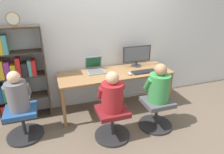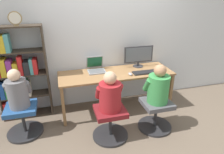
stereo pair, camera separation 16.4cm
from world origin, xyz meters
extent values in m
plane|color=brown|center=(0.00, 0.00, 0.00)|extent=(14.00, 14.00, 0.00)
cube|color=silver|center=(0.00, 0.73, 1.30)|extent=(10.00, 0.05, 2.60)
cube|color=olive|center=(0.00, 0.33, 0.72)|extent=(2.02, 0.67, 0.03)
cube|color=brown|center=(-0.97, 0.04, 0.35)|extent=(0.05, 0.05, 0.71)
cube|color=brown|center=(0.97, 0.04, 0.35)|extent=(0.05, 0.05, 0.71)
cube|color=brown|center=(-0.97, 0.63, 0.35)|extent=(0.05, 0.05, 0.71)
cube|color=brown|center=(0.97, 0.63, 0.35)|extent=(0.05, 0.05, 0.71)
cylinder|color=#333338|center=(0.50, 0.52, 0.74)|extent=(0.19, 0.19, 0.01)
cylinder|color=#333338|center=(0.50, 0.52, 0.79)|extent=(0.04, 0.04, 0.07)
cube|color=#333338|center=(0.50, 0.52, 0.98)|extent=(0.57, 0.02, 0.31)
cube|color=slate|center=(0.50, 0.51, 0.98)|extent=(0.51, 0.01, 0.27)
cube|color=gray|center=(-0.33, 0.45, 0.75)|extent=(0.31, 0.25, 0.02)
cube|color=slate|center=(-0.33, 0.45, 0.76)|extent=(0.27, 0.20, 0.00)
cube|color=gray|center=(-0.33, 0.62, 0.87)|extent=(0.31, 0.10, 0.24)
cube|color=#144C2D|center=(-0.33, 0.62, 0.87)|extent=(0.27, 0.08, 0.20)
cube|color=#232326|center=(0.49, 0.18, 0.75)|extent=(0.44, 0.17, 0.02)
cube|color=black|center=(0.49, 0.18, 0.76)|extent=(0.40, 0.13, 0.00)
ellipsoid|color=#99999E|center=(0.20, 0.16, 0.75)|extent=(0.06, 0.11, 0.04)
cylinder|color=#262628|center=(0.45, -0.40, 0.02)|extent=(0.54, 0.54, 0.04)
cylinder|color=#262628|center=(0.45, -0.40, 0.23)|extent=(0.05, 0.05, 0.38)
cube|color=#4C4C51|center=(0.45, -0.40, 0.45)|extent=(0.45, 0.42, 0.07)
cylinder|color=#262628|center=(-0.31, -0.42, 0.02)|extent=(0.54, 0.54, 0.04)
cylinder|color=#262628|center=(-0.31, -0.42, 0.23)|extent=(0.05, 0.05, 0.38)
cube|color=maroon|center=(-0.31, -0.42, 0.45)|extent=(0.45, 0.42, 0.07)
cylinder|color=#388C47|center=(0.45, -0.40, 0.70)|extent=(0.32, 0.32, 0.43)
sphere|color=#A87A56|center=(0.45, -0.40, 1.00)|extent=(0.18, 0.18, 0.18)
cylinder|color=#388C47|center=(0.30, -0.34, 0.77)|extent=(0.09, 0.20, 0.25)
cylinder|color=#388C47|center=(0.60, -0.34, 0.77)|extent=(0.09, 0.20, 0.25)
cylinder|color=maroon|center=(-0.31, -0.42, 0.69)|extent=(0.32, 0.32, 0.41)
sphere|color=tan|center=(-0.31, -0.42, 0.98)|extent=(0.18, 0.18, 0.18)
cylinder|color=maroon|center=(-0.46, -0.36, 0.75)|extent=(0.09, 0.19, 0.24)
cylinder|color=maroon|center=(-0.16, -0.36, 0.75)|extent=(0.09, 0.19, 0.24)
cube|color=#382D23|center=(-1.17, 0.56, 0.79)|extent=(0.02, 0.27, 1.59)
cube|color=#382D23|center=(-1.57, 0.56, 0.01)|extent=(0.77, 0.26, 0.02)
cube|color=#382D23|center=(-1.57, 0.56, 0.40)|extent=(0.77, 0.26, 0.02)
cube|color=#382D23|center=(-1.57, 0.56, 0.79)|extent=(0.77, 0.26, 0.02)
cube|color=#382D23|center=(-1.57, 0.56, 1.19)|extent=(0.77, 0.26, 0.02)
cube|color=#382D23|center=(-1.57, 0.56, 1.58)|extent=(0.77, 0.26, 0.02)
cube|color=red|center=(-1.90, 0.51, 0.18)|extent=(0.08, 0.16, 0.30)
cube|color=#1E4C9E|center=(-1.84, 0.50, 0.14)|extent=(0.04, 0.15, 0.24)
cube|color=gold|center=(-1.79, 0.53, 0.16)|extent=(0.05, 0.20, 0.28)
cube|color=#2D8C47|center=(-1.72, 0.50, 0.17)|extent=(0.06, 0.15, 0.30)
cube|color=#2D8C47|center=(-1.65, 0.50, 0.14)|extent=(0.07, 0.15, 0.23)
cube|color=red|center=(-1.58, 0.51, 0.15)|extent=(0.06, 0.18, 0.25)
cube|color=#1E4C9E|center=(-1.91, 0.50, 0.55)|extent=(0.07, 0.16, 0.28)
cube|color=#2D8C47|center=(-1.84, 0.51, 0.54)|extent=(0.04, 0.16, 0.24)
cube|color=red|center=(-1.79, 0.53, 0.55)|extent=(0.06, 0.21, 0.27)
cube|color=#1E4C9E|center=(-1.71, 0.51, 0.53)|extent=(0.07, 0.16, 0.22)
cube|color=teal|center=(-1.63, 0.54, 0.54)|extent=(0.07, 0.23, 0.24)
cube|color=#2D8C47|center=(-1.55, 0.54, 0.55)|extent=(0.07, 0.22, 0.26)
cube|color=silver|center=(-1.49, 0.53, 0.53)|extent=(0.04, 0.21, 0.23)
cube|color=gold|center=(-1.82, 0.53, 0.95)|extent=(0.08, 0.20, 0.29)
cube|color=#8C338C|center=(-1.73, 0.52, 0.94)|extent=(0.08, 0.18, 0.26)
cube|color=gold|center=(-1.64, 0.52, 0.91)|extent=(0.08, 0.19, 0.21)
cube|color=red|center=(-1.56, 0.50, 0.96)|extent=(0.07, 0.15, 0.31)
cube|color=#262628|center=(-1.48, 0.53, 0.91)|extent=(0.09, 0.22, 0.21)
cube|color=teal|center=(-1.40, 0.52, 0.94)|extent=(0.05, 0.18, 0.26)
cube|color=red|center=(-1.34, 0.52, 0.93)|extent=(0.07, 0.19, 0.25)
cube|color=gold|center=(-1.76, 0.53, 1.33)|extent=(0.08, 0.21, 0.26)
cube|color=teal|center=(-1.69, 0.51, 1.34)|extent=(0.06, 0.17, 0.28)
cube|color=olive|center=(-1.51, 0.48, 1.60)|extent=(0.07, 0.03, 0.02)
cylinder|color=olive|center=(-1.51, 0.48, 1.71)|extent=(0.19, 0.02, 0.19)
cylinder|color=silver|center=(-1.51, 0.47, 1.71)|extent=(0.17, 0.00, 0.17)
cylinder|color=#262628|center=(-1.59, 0.02, 0.02)|extent=(0.54, 0.54, 0.04)
cylinder|color=#262628|center=(-1.59, 0.02, 0.23)|extent=(0.05, 0.05, 0.38)
cube|color=#234C84|center=(-1.59, 0.02, 0.45)|extent=(0.45, 0.42, 0.07)
cylinder|color=slate|center=(-1.59, 0.02, 0.70)|extent=(0.29, 0.29, 0.43)
sphere|color=beige|center=(-1.59, 0.02, 0.99)|extent=(0.17, 0.17, 0.17)
cylinder|color=slate|center=(-1.72, 0.08, 0.76)|extent=(0.08, 0.19, 0.24)
cylinder|color=slate|center=(-1.45, 0.08, 0.76)|extent=(0.08, 0.19, 0.24)
camera|label=1|loc=(-1.11, -2.77, 2.07)|focal=32.00mm
camera|label=2|loc=(-0.96, -2.82, 2.07)|focal=32.00mm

